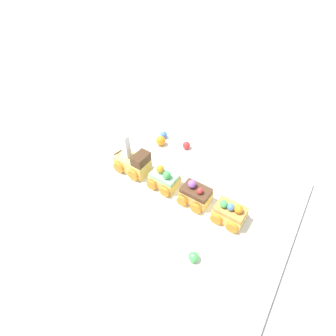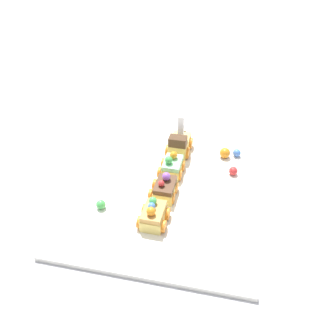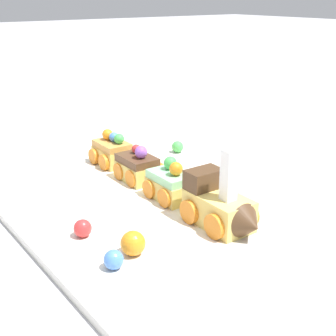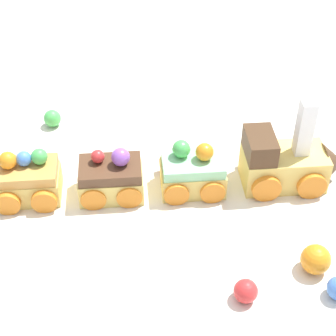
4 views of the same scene
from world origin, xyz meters
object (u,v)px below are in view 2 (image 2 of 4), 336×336
at_px(gumball_green, 101,204).
at_px(gumball_blue, 237,153).
at_px(cake_train_locomotive, 180,142).
at_px(cake_car_mint, 172,166).
at_px(cake_car_caramel, 154,215).
at_px(cake_car_chocolate, 163,189).
at_px(gumball_red, 233,171).
at_px(gumball_orange, 225,153).

distance_m(gumball_green, gumball_blue, 0.43).
distance_m(cake_train_locomotive, cake_car_mint, 0.12).
distance_m(cake_car_caramel, gumball_blue, 0.36).
bearing_deg(cake_car_chocolate, gumball_green, 119.77).
height_order(gumball_red, gumball_blue, same).
height_order(cake_car_mint, gumball_orange, cake_car_mint).
height_order(gumball_red, gumball_green, same).
height_order(cake_train_locomotive, gumball_green, cake_train_locomotive).
bearing_deg(gumball_blue, cake_car_caramel, 150.05).
relative_size(gumball_red, gumball_orange, 0.77).
relative_size(cake_car_mint, gumball_red, 3.12).
height_order(cake_train_locomotive, cake_car_caramel, cake_train_locomotive).
height_order(cake_car_chocolate, gumball_red, cake_car_chocolate).
xyz_separation_m(cake_car_caramel, gumball_green, (0.02, 0.14, -0.01)).
bearing_deg(cake_train_locomotive, cake_car_chocolate, 179.99).
bearing_deg(cake_car_caramel, cake_car_chocolate, -0.19).
bearing_deg(gumball_red, gumball_orange, 20.30).
distance_m(cake_car_caramel, gumball_red, 0.28).
distance_m(cake_car_chocolate, gumball_blue, 0.28).
xyz_separation_m(cake_train_locomotive, gumball_green, (-0.29, 0.14, -0.02)).
distance_m(cake_car_mint, gumball_orange, 0.18).
relative_size(cake_car_chocolate, gumball_red, 3.12).
bearing_deg(cake_train_locomotive, cake_car_mint, 180.00).
xyz_separation_m(cake_car_chocolate, gumball_orange, (0.20, -0.14, -0.01)).
relative_size(cake_car_chocolate, gumball_green, 3.19).
height_order(cake_train_locomotive, gumball_blue, cake_train_locomotive).
bearing_deg(gumball_green, cake_train_locomotive, -26.74).
bearing_deg(gumball_red, gumball_green, 122.80).
relative_size(gumball_green, gumball_blue, 0.99).
bearing_deg(gumball_red, cake_car_chocolate, 125.98).
bearing_deg(gumball_green, cake_car_mint, -39.67).
bearing_deg(cake_car_mint, cake_train_locomotive, -0.00).
xyz_separation_m(gumball_red, gumball_green, (-0.20, 0.31, -0.00)).
bearing_deg(gumball_red, cake_train_locomotive, 62.44).
xyz_separation_m(cake_car_caramel, gumball_red, (0.22, -0.17, -0.01)).
bearing_deg(cake_car_chocolate, gumball_blue, -38.34).
xyz_separation_m(cake_car_caramel, gumball_blue, (0.31, -0.18, -0.01)).
bearing_deg(gumball_orange, cake_car_chocolate, 144.82).
height_order(cake_train_locomotive, gumball_red, cake_train_locomotive).
distance_m(cake_train_locomotive, gumball_red, 0.19).
xyz_separation_m(cake_car_chocolate, gumball_blue, (0.21, -0.18, -0.01)).
relative_size(cake_train_locomotive, gumball_red, 5.12).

